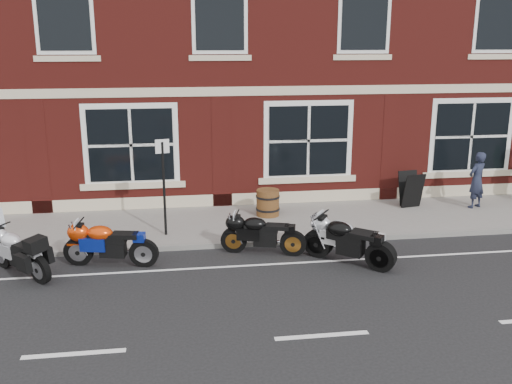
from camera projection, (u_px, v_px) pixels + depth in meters
The scene contains 13 objects.
ground at pixel (287, 267), 12.37m from camera, with size 80.00×80.00×0.00m, color black.
sidewalk at pixel (265, 222), 15.22m from camera, with size 30.00×3.00×0.12m, color slate.
kerb at pixel (275, 242), 13.71m from camera, with size 30.00×0.16×0.12m, color slate.
pub_building at pixel (233, 5), 20.85m from camera, with size 24.00×12.00×12.00m, color maroon.
moto_touring_silver at pixel (19, 250), 11.86m from camera, with size 1.51×1.52×1.33m.
moto_sport_red at pixel (109, 242), 12.32m from camera, with size 2.06×0.55×0.94m.
moto_sport_black at pixel (262, 233), 13.02m from camera, with size 1.92×0.70×0.89m.
moto_sport_silver at pixel (349, 238), 12.53m from camera, with size 1.70×1.50×0.96m.
moto_naked_black at pixel (347, 240), 12.43m from camera, with size 1.69×1.53×0.97m.
pedestrian_left at pixel (477, 180), 16.15m from camera, with size 0.59×0.39×1.62m, color #1C2133.
a_board_sign at pixel (411, 189), 16.32m from camera, with size 0.61×0.40×1.01m, color black, non-canonical shape.
barrel_planter at pixel (268, 203), 15.53m from camera, with size 0.65×0.65×0.72m.
parking_sign at pixel (164, 181), 13.72m from camera, with size 0.33×0.10×2.38m.
Camera 1 is at (-2.31, -11.31, 4.77)m, focal length 40.00 mm.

